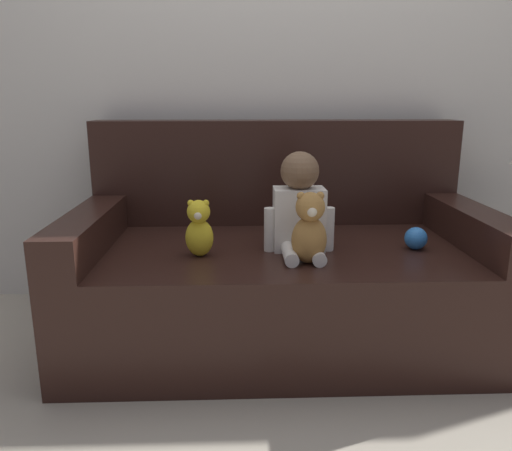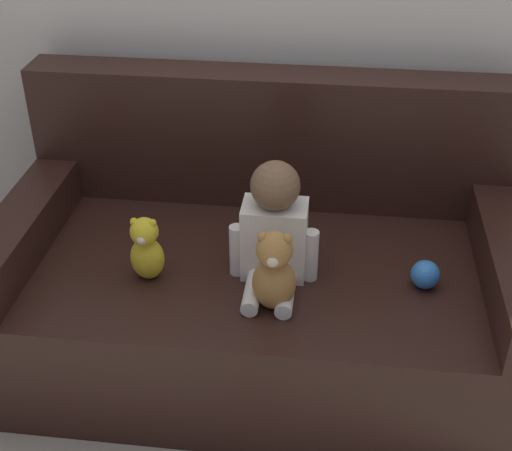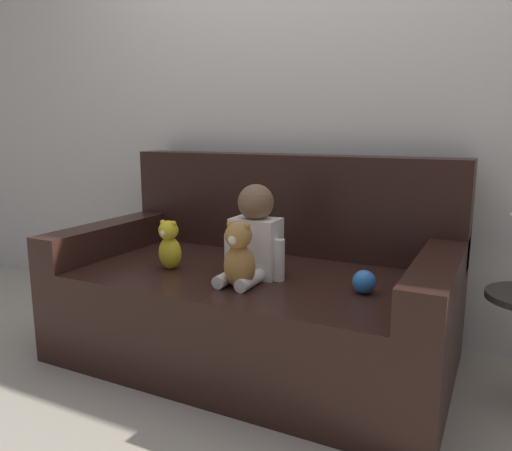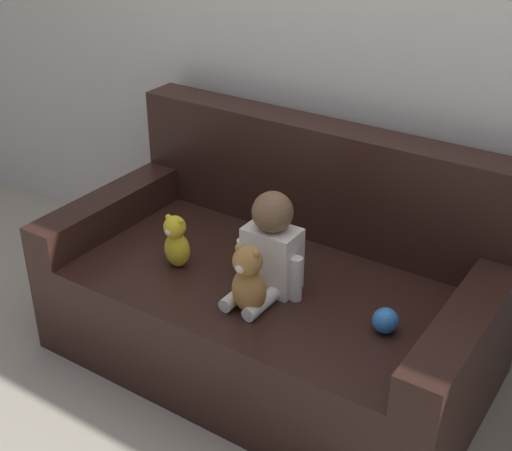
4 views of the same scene
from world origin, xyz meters
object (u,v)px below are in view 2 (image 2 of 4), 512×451
Objects in this scene: teddy_bear_brown at (274,272)px; toy_ball at (425,275)px; plush_toy_side at (146,249)px; couch at (261,274)px; person_baby at (274,229)px.

toy_ball is (0.47, 0.17, -0.09)m from teddy_bear_brown.
teddy_bear_brown is at bearing -13.85° from plush_toy_side.
teddy_bear_brown reaches higher than toy_ball.
teddy_bear_brown is (0.08, -0.34, 0.26)m from couch.
teddy_bear_brown is at bearing -84.08° from person_baby.
toy_ball is at bearing 3.89° from plush_toy_side.
couch is 19.06× the size of toy_ball.
toy_ball is (0.49, -0.01, -0.13)m from person_baby.
couch reaches higher than plush_toy_side.
person_baby is 1.77× the size of plush_toy_side.
couch is 7.76× the size of plush_toy_side.
teddy_bear_brown is at bearing -77.10° from couch.
plush_toy_side is (-0.42, 0.10, -0.02)m from teddy_bear_brown.
plush_toy_side reaches higher than toy_ball.
couch is at bearing 33.94° from plush_toy_side.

